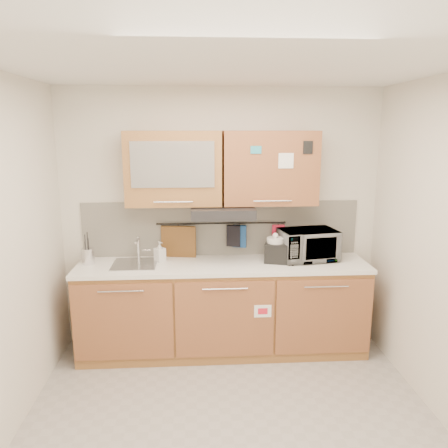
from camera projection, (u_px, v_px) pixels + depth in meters
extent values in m
plane|color=#9E9993|center=(232.00, 428.00, 3.27)|extent=(3.20, 3.20, 0.00)
plane|color=white|center=(234.00, 63.00, 2.71)|extent=(3.20, 3.20, 0.00)
plane|color=silver|center=(221.00, 219.00, 4.46)|extent=(3.20, 0.00, 3.20)
cube|color=#AB7D3C|center=(223.00, 309.00, 4.35)|extent=(2.80, 0.60, 0.88)
cube|color=black|center=(223.00, 345.00, 4.43)|extent=(2.80, 0.54, 0.10)
cube|color=#A26139|center=(123.00, 322.00, 3.98)|extent=(0.91, 0.02, 0.74)
cylinder|color=silver|center=(121.00, 291.00, 3.89)|extent=(0.41, 0.01, 0.01)
cube|color=#A26139|center=(225.00, 320.00, 4.04)|extent=(0.91, 0.02, 0.74)
cylinder|color=silver|center=(225.00, 289.00, 3.95)|extent=(0.41, 0.01, 0.01)
cube|color=#A26139|center=(324.00, 317.00, 4.09)|extent=(0.91, 0.02, 0.74)
cylinder|color=silver|center=(326.00, 287.00, 4.00)|extent=(0.41, 0.01, 0.01)
cube|color=white|center=(223.00, 265.00, 4.24)|extent=(2.82, 0.62, 0.04)
cube|color=silver|center=(221.00, 228.00, 4.47)|extent=(2.80, 0.02, 0.56)
cube|color=#AB7D3C|center=(174.00, 168.00, 4.14)|extent=(0.90, 0.35, 0.70)
cube|color=silver|center=(173.00, 165.00, 3.95)|extent=(0.76, 0.02, 0.42)
cube|color=#A26139|center=(270.00, 168.00, 4.20)|extent=(0.90, 0.35, 0.70)
cube|color=white|center=(286.00, 161.00, 4.01)|extent=(0.14, 0.00, 0.14)
cube|color=black|center=(223.00, 212.00, 4.19)|extent=(0.60, 0.46, 0.10)
cube|color=silver|center=(135.00, 265.00, 4.19)|extent=(0.42, 0.40, 0.03)
cylinder|color=silver|center=(138.00, 248.00, 4.32)|extent=(0.03, 0.03, 0.24)
cylinder|color=silver|center=(137.00, 240.00, 4.23)|extent=(0.02, 0.18, 0.02)
cylinder|color=black|center=(221.00, 223.00, 4.42)|extent=(1.30, 0.02, 0.02)
cylinder|color=silver|center=(88.00, 256.00, 4.20)|extent=(0.16, 0.16, 0.15)
cylinder|color=black|center=(86.00, 249.00, 4.20)|extent=(0.01, 0.01, 0.29)
cylinder|color=black|center=(89.00, 251.00, 4.18)|extent=(0.01, 0.01, 0.26)
cylinder|color=black|center=(88.00, 248.00, 4.21)|extent=(0.01, 0.01, 0.31)
cylinder|color=black|center=(86.00, 253.00, 4.18)|extent=(0.01, 0.01, 0.23)
cylinder|color=white|center=(275.00, 250.00, 4.27)|extent=(0.19, 0.19, 0.24)
sphere|color=white|center=(275.00, 235.00, 4.24)|extent=(0.05, 0.05, 0.05)
cube|color=white|center=(286.00, 249.00, 4.25)|extent=(0.03, 0.04, 0.15)
cylinder|color=black|center=(275.00, 261.00, 4.30)|extent=(0.19, 0.19, 0.01)
cube|color=black|center=(278.00, 253.00, 4.24)|extent=(0.28, 0.21, 0.19)
cube|color=black|center=(274.00, 244.00, 4.23)|extent=(0.10, 0.13, 0.01)
cube|color=black|center=(283.00, 245.00, 4.21)|extent=(0.10, 0.13, 0.01)
imported|color=#999999|center=(308.00, 245.00, 4.33)|extent=(0.60, 0.46, 0.30)
imported|color=#999999|center=(160.00, 252.00, 4.28)|extent=(0.13, 0.13, 0.20)
cube|color=brown|center=(179.00, 247.00, 4.43)|extent=(0.35, 0.08, 0.43)
cube|color=navy|center=(240.00, 236.00, 4.44)|extent=(0.14, 0.07, 0.23)
cube|color=black|center=(234.00, 236.00, 4.44)|extent=(0.14, 0.08, 0.22)
cube|color=red|center=(278.00, 232.00, 4.46)|extent=(0.13, 0.03, 0.15)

